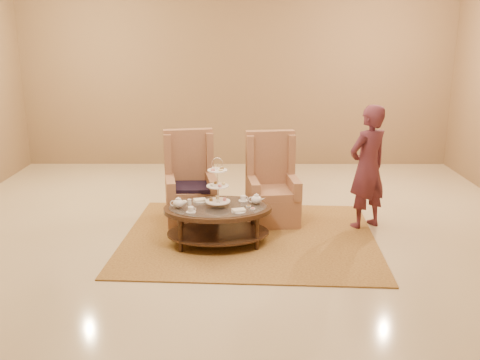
{
  "coord_description": "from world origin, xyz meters",
  "views": [
    {
      "loc": [
        0.08,
        -6.05,
        2.48
      ],
      "look_at": [
        0.07,
        0.2,
        0.74
      ],
      "focal_mm": 40.0,
      "sensor_mm": 36.0,
      "label": 1
    }
  ],
  "objects_px": {
    "armchair_left": "(190,191)",
    "person": "(368,167)",
    "tea_table": "(218,213)",
    "armchair_right": "(272,192)"
  },
  "relations": [
    {
      "from": "armchair_left",
      "to": "person",
      "type": "distance_m",
      "value": 2.35
    },
    {
      "from": "tea_table",
      "to": "person",
      "type": "relative_size",
      "value": 0.84
    },
    {
      "from": "tea_table",
      "to": "armchair_left",
      "type": "xyz_separation_m",
      "value": [
        -0.41,
        0.87,
        0.02
      ]
    },
    {
      "from": "armchair_right",
      "to": "person",
      "type": "bearing_deg",
      "value": -17.26
    },
    {
      "from": "tea_table",
      "to": "person",
      "type": "xyz_separation_m",
      "value": [
        1.89,
        0.6,
        0.41
      ]
    },
    {
      "from": "armchair_left",
      "to": "person",
      "type": "relative_size",
      "value": 0.76
    },
    {
      "from": "tea_table",
      "to": "armchair_right",
      "type": "height_order",
      "value": "armchair_right"
    },
    {
      "from": "armchair_left",
      "to": "tea_table",
      "type": "bearing_deg",
      "value": -74.88
    },
    {
      "from": "person",
      "to": "armchair_left",
      "type": "bearing_deg",
      "value": -38.58
    },
    {
      "from": "person",
      "to": "armchair_right",
      "type": "bearing_deg",
      "value": -42.8
    }
  ]
}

